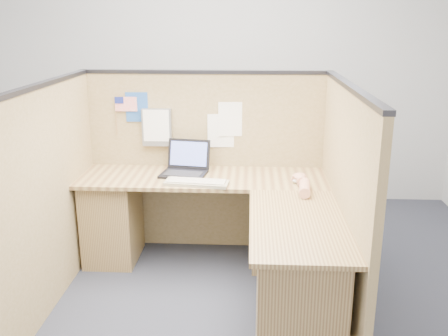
# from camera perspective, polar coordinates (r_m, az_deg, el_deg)

# --- Properties ---
(floor) EXTENTS (5.00, 5.00, 0.00)m
(floor) POSITION_cam_1_polar(r_m,az_deg,el_deg) (3.64, -3.34, -15.28)
(floor) COLOR #20242D
(floor) RESTS_ON ground
(wall_back) EXTENTS (5.00, 0.00, 5.00)m
(wall_back) POSITION_cam_1_polar(r_m,az_deg,el_deg) (5.36, -0.90, 11.04)
(wall_back) COLOR #A3A5A8
(wall_back) RESTS_ON floor
(wall_front) EXTENTS (5.00, 0.00, 5.00)m
(wall_front) POSITION_cam_1_polar(r_m,az_deg,el_deg) (1.04, -18.94, -14.64)
(wall_front) COLOR #A3A5A8
(wall_front) RESTS_ON floor
(cubicle_partitions) EXTENTS (2.06, 1.83, 1.53)m
(cubicle_partitions) POSITION_cam_1_polar(r_m,az_deg,el_deg) (3.70, -2.81, -1.58)
(cubicle_partitions) COLOR olive
(cubicle_partitions) RESTS_ON floor
(l_desk) EXTENTS (1.95, 1.75, 0.73)m
(l_desk) POSITION_cam_1_polar(r_m,az_deg,el_deg) (3.69, -0.09, -7.85)
(l_desk) COLOR brown
(l_desk) RESTS_ON floor
(laptop) EXTENTS (0.39, 0.38, 0.25)m
(laptop) POSITION_cam_1_polar(r_m,az_deg,el_deg) (4.03, -4.53, 0.30)
(laptop) COLOR black
(laptop) RESTS_ON l_desk
(keyboard) EXTENTS (0.50, 0.22, 0.03)m
(keyboard) POSITION_cam_1_polar(r_m,az_deg,el_deg) (3.76, -3.16, -1.67)
(keyboard) COLOR gray
(keyboard) RESTS_ON l_desk
(mouse) EXTENTS (0.13, 0.10, 0.05)m
(mouse) POSITION_cam_1_polar(r_m,az_deg,el_deg) (3.82, 8.63, -1.37)
(mouse) COLOR silver
(mouse) RESTS_ON l_desk
(hand_forearm) EXTENTS (0.12, 0.42, 0.09)m
(hand_forearm) POSITION_cam_1_polar(r_m,az_deg,el_deg) (3.68, 9.03, -1.85)
(hand_forearm) COLOR tan
(hand_forearm) RESTS_ON l_desk
(blue_poster) EXTENTS (0.18, 0.01, 0.24)m
(blue_poster) POSITION_cam_1_polar(r_m,az_deg,el_deg) (4.20, -9.93, 6.88)
(blue_poster) COLOR #22509D
(blue_poster) RESTS_ON cubicle_partitions
(american_flag) EXTENTS (0.19, 0.01, 0.32)m
(american_flag) POSITION_cam_1_polar(r_m,az_deg,el_deg) (4.22, -11.41, 7.04)
(american_flag) COLOR olive
(american_flag) RESTS_ON cubicle_partitions
(file_holder) EXTENTS (0.24, 0.05, 0.31)m
(file_holder) POSITION_cam_1_polar(r_m,az_deg,el_deg) (4.18, -7.69, 4.64)
(file_holder) COLOR slate
(file_holder) RESTS_ON cubicle_partitions
(paper_left) EXTENTS (0.22, 0.02, 0.28)m
(paper_left) POSITION_cam_1_polar(r_m,az_deg,el_deg) (4.14, -0.37, 4.28)
(paper_left) COLOR white
(paper_left) RESTS_ON cubicle_partitions
(paper_right) EXTENTS (0.22, 0.03, 0.28)m
(paper_right) POSITION_cam_1_polar(r_m,az_deg,el_deg) (4.12, 0.90, 5.59)
(paper_right) COLOR white
(paper_right) RESTS_ON cubicle_partitions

